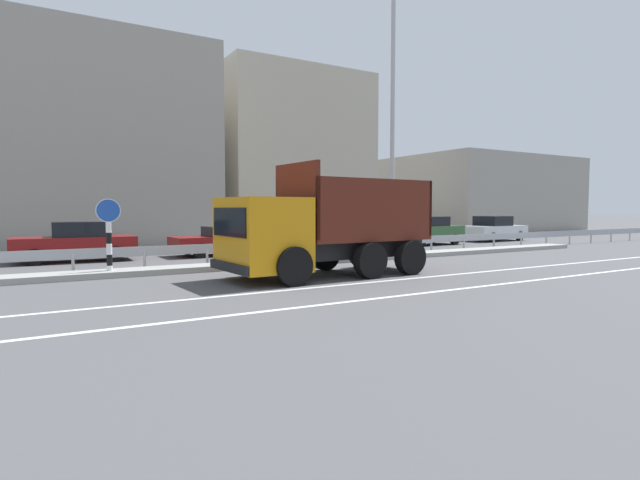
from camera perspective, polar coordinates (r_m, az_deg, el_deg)
The scene contains 16 objects.
ground_plane at distance 17.35m, azimuth 3.66°, elevation -3.09°, with size 320.00×320.00×0.00m, color #4C4C4F.
lane_strip_0 at distance 13.64m, azimuth 5.10°, elevation -4.91°, with size 51.45×0.16×0.01m, color silver.
lane_strip_1 at distance 12.06m, azimuth 10.87°, elevation -6.08°, with size 51.45×0.16×0.01m, color silver.
median_island at distance 18.74m, azimuth 0.76°, elevation -2.31°, with size 28.30×1.10×0.18m, color gray.
median_guardrail at distance 19.66m, azimuth -0.96°, elevation -0.63°, with size 51.45×0.09×0.78m.
dump_truck at distance 14.57m, azimuth -1.48°, elevation 0.45°, with size 6.61×2.92×3.32m.
median_road_sign at distance 16.04m, azimuth -22.98°, elevation 0.42°, with size 0.70×0.16×2.31m.
street_lamp_1 at distance 20.81m, azimuth 8.55°, elevation 14.19°, with size 0.70×2.21×10.72m.
parked_car_2 at distance 21.16m, azimuth -26.13°, elevation -0.19°, with size 4.36×1.99×1.53m.
parked_car_3 at distance 22.16m, azimuth -10.71°, elevation 0.01°, with size 4.59×2.01×1.25m.
parked_car_4 at distance 25.17m, azimuth 2.30°, elevation 0.71°, with size 4.05×2.01×1.53m.
parked_car_5 at distance 28.41m, azimuth 12.19°, elevation 1.03°, with size 4.42×2.03×1.58m.
parked_car_6 at distance 33.17m, azimuth 19.23°, elevation 1.23°, with size 4.48×2.21×1.56m.
background_building_0 at distance 34.24m, azimuth -29.79°, elevation 9.18°, with size 18.06×14.57×11.27m, color gray.
background_building_1 at distance 40.22m, azimuth -4.73°, elevation 9.37°, with size 11.24×11.08×12.16m, color #B7AD99.
background_building_2 at distance 52.34m, azimuth 17.28°, elevation 4.99°, with size 16.57×13.48×6.90m, color gray.
Camera 1 is at (-9.78, -14.19, 2.01)m, focal length 28.00 mm.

